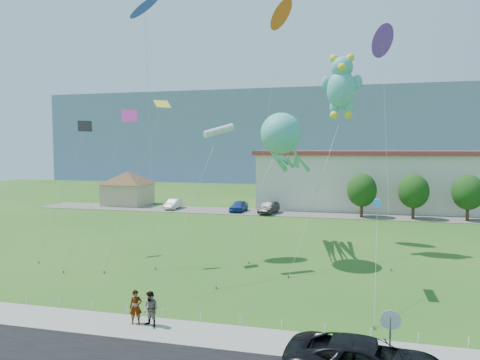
# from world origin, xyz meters

# --- Properties ---
(ground) EXTENTS (160.00, 160.00, 0.00)m
(ground) POSITION_xyz_m (0.00, 0.00, 0.00)
(ground) COLOR #265919
(ground) RESTS_ON ground
(sidewalk) EXTENTS (80.00, 2.50, 0.10)m
(sidewalk) POSITION_xyz_m (0.00, -2.75, 0.05)
(sidewalk) COLOR gray
(sidewalk) RESTS_ON ground
(parking_strip) EXTENTS (70.00, 6.00, 0.06)m
(parking_strip) POSITION_xyz_m (0.00, 35.00, 0.03)
(parking_strip) COLOR #59544C
(parking_strip) RESTS_ON ground
(hill_ridge) EXTENTS (160.00, 50.00, 25.00)m
(hill_ridge) POSITION_xyz_m (0.00, 120.00, 12.50)
(hill_ridge) COLOR gray
(hill_ridge) RESTS_ON ground
(pavilion) EXTENTS (9.20, 9.20, 5.00)m
(pavilion) POSITION_xyz_m (-24.00, 38.00, 3.02)
(pavilion) COLOR tan
(pavilion) RESTS_ON ground
(warehouse) EXTENTS (61.00, 15.00, 8.20)m
(warehouse) POSITION_xyz_m (26.00, 44.00, 4.12)
(warehouse) COLOR beige
(warehouse) RESTS_ON ground
(stop_sign) EXTENTS (0.80, 0.07, 2.50)m
(stop_sign) POSITION_xyz_m (9.50, -4.21, 1.87)
(stop_sign) COLOR slate
(stop_sign) RESTS_ON ground
(rope_fence) EXTENTS (26.05, 0.05, 0.50)m
(rope_fence) POSITION_xyz_m (0.00, -1.30, 0.25)
(rope_fence) COLOR white
(rope_fence) RESTS_ON ground
(tree_near) EXTENTS (3.60, 3.60, 5.47)m
(tree_near) POSITION_xyz_m (10.00, 34.00, 3.39)
(tree_near) COLOR #3F2B19
(tree_near) RESTS_ON ground
(tree_mid) EXTENTS (3.60, 3.60, 5.47)m
(tree_mid) POSITION_xyz_m (16.00, 34.00, 3.39)
(tree_mid) COLOR #3F2B19
(tree_mid) RESTS_ON ground
(tree_far) EXTENTS (3.60, 3.60, 5.47)m
(tree_far) POSITION_xyz_m (22.00, 34.00, 3.39)
(tree_far) COLOR #3F2B19
(tree_far) RESTS_ON ground
(pedestrian_left) EXTENTS (0.70, 0.60, 1.63)m
(pedestrian_left) POSITION_xyz_m (-1.91, -2.42, 0.92)
(pedestrian_left) COLOR gray
(pedestrian_left) RESTS_ON sidewalk
(pedestrian_right) EXTENTS (0.98, 0.86, 1.67)m
(pedestrian_right) POSITION_xyz_m (-1.07, -2.55, 0.94)
(pedestrian_right) COLOR gray
(pedestrian_right) RESTS_ON sidewalk
(parked_car_silver) EXTENTS (1.63, 4.24, 1.38)m
(parked_car_silver) POSITION_xyz_m (-15.48, 35.16, 0.75)
(parked_car_silver) COLOR silver
(parked_car_silver) RESTS_ON parking_strip
(parked_car_blue) EXTENTS (2.02, 4.38, 1.45)m
(parked_car_blue) POSITION_xyz_m (-5.92, 34.90, 0.79)
(parked_car_blue) COLOR navy
(parked_car_blue) RESTS_ON parking_strip
(parked_car_black) EXTENTS (2.27, 4.79, 1.52)m
(parked_car_black) POSITION_xyz_m (-1.66, 34.08, 0.82)
(parked_car_black) COLOR black
(parked_car_black) RESTS_ON parking_strip
(octopus_kite) EXTENTS (4.43, 15.11, 11.18)m
(octopus_kite) POSITION_xyz_m (3.15, 12.58, 8.84)
(octopus_kite) COLOR teal
(octopus_kite) RESTS_ON ground
(teddy_bear_kite) EXTENTS (4.86, 10.21, 16.27)m
(teddy_bear_kite) POSITION_xyz_m (7.44, 16.01, 13.78)
(teddy_bear_kite) COLOR teal
(teddy_bear_kite) RESTS_ON ground
(small_kite_white) EXTENTS (1.58, 10.01, 10.23)m
(small_kite_white) POSITION_xyz_m (-0.93, 8.41, 9.70)
(small_kite_white) COLOR silver
(small_kite_white) RESTS_ON ground
(small_kite_pink) EXTENTS (3.92, 4.39, 11.33)m
(small_kite_pink) POSITION_xyz_m (-7.99, 7.66, 9.69)
(small_kite_pink) COLOR #DB3098
(small_kite_pink) RESTS_ON ground
(small_kite_blue) EXTENTS (3.92, 5.83, 20.60)m
(small_kite_blue) POSITION_xyz_m (-7.97, 11.61, 19.38)
(small_kite_blue) COLOR blue
(small_kite_blue) RESTS_ON ground
(small_kite_purple) EXTENTS (1.80, 8.79, 18.34)m
(small_kite_purple) POSITION_xyz_m (10.75, 18.00, 17.21)
(small_kite_purple) COLOR purple
(small_kite_purple) RESTS_ON ground
(small_kite_orange) EXTENTS (1.80, 10.66, 21.62)m
(small_kite_orange) POSITION_xyz_m (1.81, 19.39, 20.33)
(small_kite_orange) COLOR #F25A1A
(small_kite_orange) RESTS_ON ground
(small_kite_cyan) EXTENTS (0.75, 6.91, 5.73)m
(small_kite_cyan) POSITION_xyz_m (9.68, 5.53, 5.26)
(small_kite_cyan) COLOR #2F87D4
(small_kite_cyan) RESTS_ON ground
(small_kite_yellow) EXTENTS (3.24, 4.99, 12.28)m
(small_kite_yellow) POSITION_xyz_m (-5.85, 8.78, 10.48)
(small_kite_yellow) COLOR yellow
(small_kite_yellow) RESTS_ON ground
(small_kite_black) EXTENTS (2.12, 4.86, 10.78)m
(small_kite_black) POSITION_xyz_m (-12.94, 9.85, 9.24)
(small_kite_black) COLOR black
(small_kite_black) RESTS_ON ground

